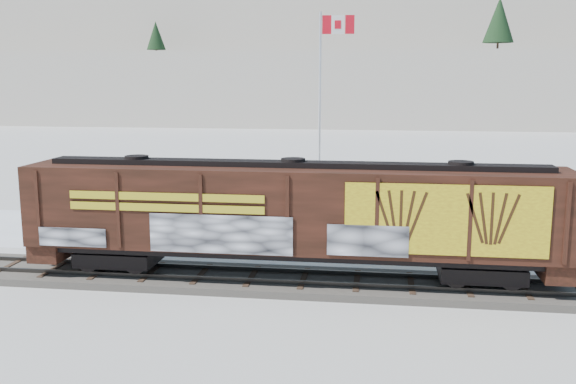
# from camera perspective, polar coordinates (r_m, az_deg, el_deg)

# --- Properties ---
(ground) EXTENTS (500.00, 500.00, 0.00)m
(ground) POSITION_cam_1_polar(r_m,az_deg,el_deg) (24.59, 1.41, -8.32)
(ground) COLOR white
(ground) RESTS_ON ground
(rail_track) EXTENTS (50.00, 3.40, 0.43)m
(rail_track) POSITION_cam_1_polar(r_m,az_deg,el_deg) (24.55, 1.41, -7.99)
(rail_track) COLOR #59544C
(rail_track) RESTS_ON ground
(parking_strip) EXTENTS (40.00, 8.00, 0.03)m
(parking_strip) POSITION_cam_1_polar(r_m,az_deg,el_deg) (31.76, 2.98, -4.05)
(parking_strip) COLOR white
(parking_strip) RESTS_ON ground
(hillside) EXTENTS (360.00, 110.00, 93.00)m
(hillside) POSITION_cam_1_polar(r_m,az_deg,el_deg) (163.14, 7.24, 12.32)
(hillside) COLOR white
(hillside) RESTS_ON ground
(hopper_railcar) EXTENTS (20.03, 3.06, 4.32)m
(hopper_railcar) POSITION_cam_1_polar(r_m,az_deg,el_deg) (23.89, 0.46, -1.76)
(hopper_railcar) COLOR black
(hopper_railcar) RESTS_ON rail_track
(flagpole) EXTENTS (2.30, 0.90, 11.34)m
(flagpole) POSITION_cam_1_polar(r_m,az_deg,el_deg) (36.22, 2.99, 4.39)
(flagpole) COLOR silver
(flagpole) RESTS_ON ground
(car_silver) EXTENTS (4.66, 2.62, 1.50)m
(car_silver) POSITION_cam_1_polar(r_m,az_deg,el_deg) (31.01, -1.89, -2.94)
(car_silver) COLOR #B7BABF
(car_silver) RESTS_ON parking_strip
(car_white) EXTENTS (4.63, 2.58, 1.45)m
(car_white) POSITION_cam_1_polar(r_m,az_deg,el_deg) (30.82, 1.52, -3.07)
(car_white) COLOR white
(car_white) RESTS_ON parking_strip
(car_dark) EXTENTS (4.75, 2.55, 1.31)m
(car_dark) POSITION_cam_1_polar(r_m,az_deg,el_deg) (30.41, 14.43, -3.70)
(car_dark) COLOR black
(car_dark) RESTS_ON parking_strip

